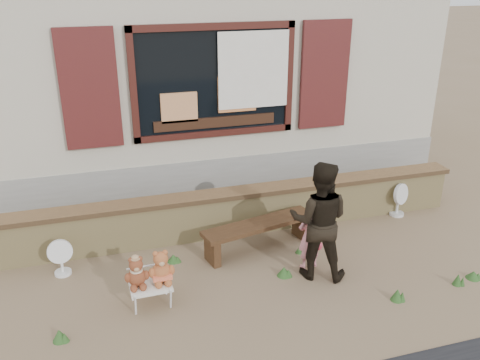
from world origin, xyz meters
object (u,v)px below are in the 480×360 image
object	(u,v)px
bench	(259,230)
adult	(319,221)
child	(310,235)
folding_chair	(150,285)
teddy_bear_right	(161,266)
teddy_bear_left	(136,271)

from	to	relation	value
bench	adult	size ratio (longest dim) A/B	1.09
child	adult	world-z (taller)	adult
bench	child	distance (m)	0.79
folding_chair	child	size ratio (longest dim) A/B	0.51
folding_chair	teddy_bear_right	world-z (taller)	teddy_bear_right
folding_chair	teddy_bear_left	distance (m)	0.26
bench	teddy_bear_right	size ratio (longest dim) A/B	4.06
child	adult	size ratio (longest dim) A/B	0.61
teddy_bear_right	teddy_bear_left	bearing A→B (deg)	180.00
teddy_bear_left	child	distance (m)	2.23
teddy_bear_left	child	bearing A→B (deg)	4.16
adult	folding_chair	bearing A→B (deg)	28.32
teddy_bear_left	teddy_bear_right	size ratio (longest dim) A/B	0.92
bench	teddy_bear_left	size ratio (longest dim) A/B	4.39
bench	child	world-z (taller)	child
teddy_bear_left	child	world-z (taller)	child
adult	teddy_bear_left	bearing A→B (deg)	28.36
teddy_bear_left	teddy_bear_right	distance (m)	0.28
bench	child	xyz separation A→B (m)	(0.48, -0.61, 0.16)
folding_chair	child	xyz separation A→B (m)	(2.07, 0.22, 0.21)
bench	adult	distance (m)	1.05
teddy_bear_right	adult	xyz separation A→B (m)	(1.96, 0.03, 0.27)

